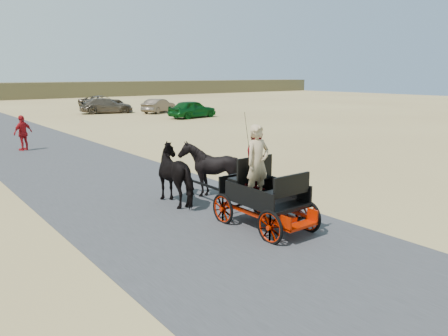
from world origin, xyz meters
TOP-DOWN VIEW (x-y plane):
  - ground at (0.00, 0.00)m, footprint 140.00×140.00m
  - road at (0.00, 0.00)m, footprint 6.00×140.00m
  - carriage at (1.12, -1.81)m, footprint 1.30×2.40m
  - horse_left at (0.57, 1.19)m, footprint 0.91×2.01m
  - horse_right at (1.67, 1.19)m, footprint 1.37×1.54m
  - driver_man at (0.92, -1.76)m, footprint 0.66×0.43m
  - passenger_woman at (1.42, -1.21)m, footprint 0.77×0.60m
  - pedestrian at (-0.70, 13.38)m, footprint 1.09×0.81m
  - car_a at (14.81, 21.85)m, footprint 4.58×2.35m
  - car_b at (14.98, 27.93)m, footprint 4.23×3.19m
  - car_c at (10.79, 30.50)m, footprint 5.26×3.22m
  - car_d at (13.12, 37.22)m, footprint 5.06×2.79m

SIDE VIEW (x-z plane):
  - ground at x=0.00m, z-range 0.00..0.00m
  - road at x=0.00m, z-range 0.00..0.01m
  - carriage at x=1.12m, z-range 0.00..0.72m
  - car_b at x=14.98m, z-range 0.00..1.34m
  - car_d at x=13.12m, z-range 0.00..1.34m
  - car_c at x=10.79m, z-range 0.00..1.43m
  - car_a at x=14.81m, z-range 0.00..1.49m
  - horse_left at x=0.57m, z-range 0.00..1.70m
  - horse_right at x=1.67m, z-range 0.00..1.70m
  - pedestrian at x=-0.70m, z-range 0.00..1.73m
  - passenger_woman at x=1.42m, z-range 0.72..2.30m
  - driver_man at x=0.92m, z-range 0.72..2.52m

